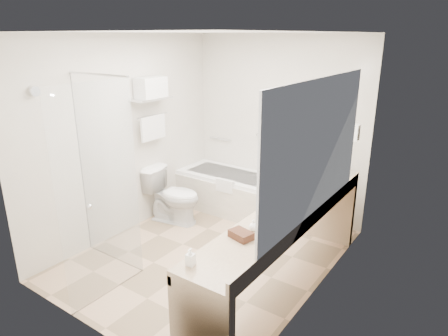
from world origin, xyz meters
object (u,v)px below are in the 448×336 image
Objects in this scene: bathtub at (233,192)px; vanity_counter at (284,234)px; amenity_basket at (241,235)px; water_bottle_left at (323,169)px; toilet at (173,196)px.

vanity_counter is at bearing -42.35° from bathtub.
vanity_counter is 13.77× the size of amenity_basket.
water_bottle_left is (-0.11, 1.21, 0.31)m from vanity_counter.
water_bottle_left is (1.42, -0.18, 0.67)m from bathtub.
water_bottle_left reaches higher than amenity_basket.
water_bottle_left reaches higher than vanity_counter.
water_bottle_left is at bearing -82.26° from toilet.
toilet is (-1.97, 0.59, -0.26)m from vanity_counter.
vanity_counter is at bearing -84.86° from water_bottle_left.
toilet is 3.50× the size of water_bottle_left.
bathtub is 1.58m from water_bottle_left.
amenity_basket is 1.84m from water_bottle_left.
vanity_counter reaches higher than bathtub.
vanity_counter is 2.08m from toilet.
bathtub is 8.16× the size of amenity_basket.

